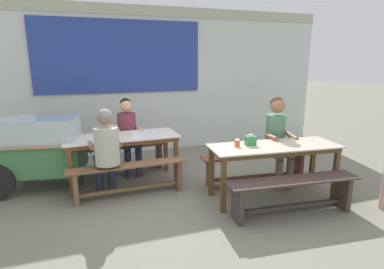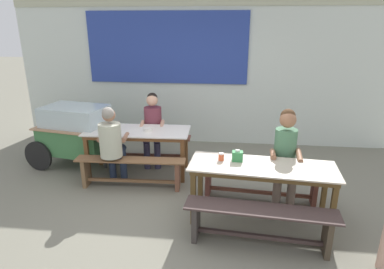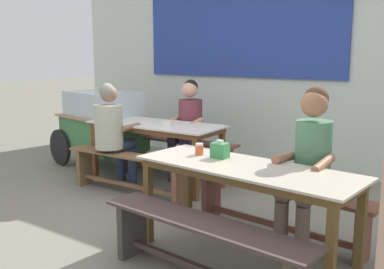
% 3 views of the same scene
% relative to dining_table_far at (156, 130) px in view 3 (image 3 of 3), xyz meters
% --- Properties ---
extents(ground_plane, '(40.00, 40.00, 0.00)m').
position_rel_dining_table_far_xyz_m(ground_plane, '(0.90, -1.00, -0.68)').
color(ground_plane, slate).
extents(backdrop_wall, '(7.54, 0.23, 2.92)m').
position_rel_dining_table_far_xyz_m(backdrop_wall, '(0.87, 1.73, 0.86)').
color(backdrop_wall, silver).
rests_on(backdrop_wall, ground_plane).
extents(dining_table_far, '(1.71, 0.76, 0.76)m').
position_rel_dining_table_far_xyz_m(dining_table_far, '(0.00, 0.00, 0.00)').
color(dining_table_far, silver).
rests_on(dining_table_far, ground_plane).
extents(dining_table_near, '(1.83, 0.79, 0.76)m').
position_rel_dining_table_far_xyz_m(dining_table_near, '(1.90, -1.20, -0.00)').
color(dining_table_near, '#C1B39E').
rests_on(dining_table_near, ground_plane).
extents(bench_far_back, '(1.65, 0.34, 0.47)m').
position_rel_dining_table_far_xyz_m(bench_far_back, '(-0.02, 0.53, -0.37)').
color(bench_far_back, brown).
rests_on(bench_far_back, ground_plane).
extents(bench_far_front, '(1.68, 0.31, 0.47)m').
position_rel_dining_table_far_xyz_m(bench_far_front, '(0.02, -0.53, -0.38)').
color(bench_far_front, brown).
rests_on(bench_far_front, ground_plane).
extents(bench_near_back, '(1.74, 0.42, 0.47)m').
position_rel_dining_table_far_xyz_m(bench_near_back, '(1.94, -0.67, -0.36)').
color(bench_near_back, brown).
rests_on(bench_near_back, ground_plane).
extents(bench_near_front, '(1.71, 0.46, 0.47)m').
position_rel_dining_table_far_xyz_m(bench_near_front, '(1.85, -1.73, -0.37)').
color(bench_near_front, '#42322F').
rests_on(bench_near_front, ground_plane).
extents(food_cart, '(1.67, 1.09, 1.07)m').
position_rel_dining_table_far_xyz_m(food_cart, '(-1.17, 0.22, -0.05)').
color(food_cart, '#407A45').
rests_on(food_cart, ground_plane).
extents(person_left_back_turned, '(0.46, 0.54, 1.27)m').
position_rel_dining_table_far_xyz_m(person_left_back_turned, '(-0.27, -0.47, 0.04)').
color(person_left_back_turned, '#27344F').
rests_on(person_left_back_turned, ground_plane).
extents(person_right_near_table, '(0.42, 0.54, 1.35)m').
position_rel_dining_table_far_xyz_m(person_right_near_table, '(2.23, -0.77, 0.09)').
color(person_right_near_table, '#6D5A4F').
rests_on(person_right_near_table, ground_plane).
extents(person_center_facing, '(0.45, 0.55, 1.27)m').
position_rel_dining_table_far_xyz_m(person_center_facing, '(0.15, 0.46, 0.04)').
color(person_center_facing, '#34314C').
rests_on(person_center_facing, ground_plane).
extents(tissue_box, '(0.13, 0.10, 0.15)m').
position_rel_dining_table_far_xyz_m(tissue_box, '(1.59, -1.09, 0.14)').
color(tissue_box, '#378A49').
rests_on(tissue_box, dining_table_near).
extents(condiment_jar, '(0.07, 0.07, 0.10)m').
position_rel_dining_table_far_xyz_m(condiment_jar, '(1.39, -1.09, 0.13)').
color(condiment_jar, '#DA5630').
rests_on(condiment_jar, dining_table_near).
extents(soup_bowl, '(0.13, 0.13, 0.05)m').
position_rel_dining_table_far_xyz_m(soup_bowl, '(0.18, -0.01, 0.10)').
color(soup_bowl, silver).
rests_on(soup_bowl, dining_table_far).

